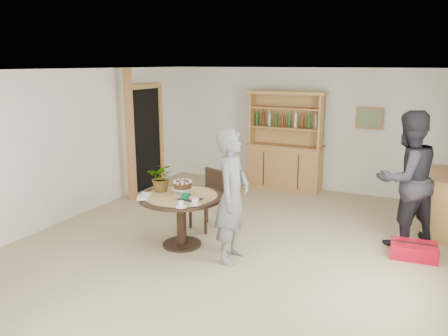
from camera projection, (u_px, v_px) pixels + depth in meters
ground at (232, 247)px, 6.31m from camera, size 7.00×7.00×0.00m
room_shell at (233, 127)px, 5.91m from camera, size 6.04×7.04×2.52m
doorway at (145, 136)px, 9.05m from camera, size 0.13×1.10×2.18m
pine_post at (130, 136)px, 8.22m from camera, size 0.12×0.12×2.50m
hutch at (285, 156)px, 9.11m from camera, size 1.62×0.54×2.04m
sideboard at (447, 203)px, 6.77m from camera, size 0.54×1.26×0.94m
dining_table at (181, 206)px, 6.23m from camera, size 1.20×1.20×0.76m
dining_chair at (210, 195)px, 6.96m from camera, size 0.53×0.53×0.95m
birthday_cake at (183, 186)px, 6.21m from camera, size 0.30×0.30×0.20m
flower_vase at (162, 177)px, 6.34m from camera, size 0.47×0.44×0.42m
gift_tray at (189, 198)px, 5.99m from camera, size 0.30×0.20×0.08m
coffee_cup_a at (196, 202)px, 5.77m from camera, size 0.15×0.15×0.09m
coffee_cup_b at (181, 205)px, 5.67m from camera, size 0.15×0.15×0.08m
napkins at (144, 196)px, 6.09m from camera, size 0.24×0.33×0.03m
teen_boy at (232, 196)px, 5.71m from camera, size 0.47×0.68×1.78m
adult_person at (406, 179)px, 6.22m from camera, size 1.20×1.19×1.96m
red_suitcase at (414, 250)px, 5.95m from camera, size 0.63×0.45×0.21m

